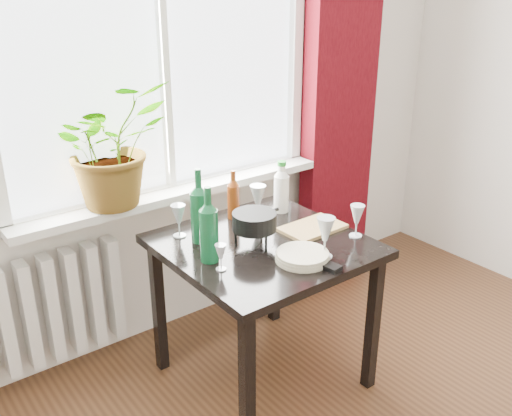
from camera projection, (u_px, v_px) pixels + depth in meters
window at (160, 34)px, 2.68m from camera, size 1.72×0.08×1.62m
windowsill at (177, 192)px, 2.93m from camera, size 1.72×0.20×0.04m
curtain at (341, 77)px, 3.35m from camera, size 0.50×0.12×2.56m
radiator at (40, 312)px, 2.70m from camera, size 0.80×0.10×0.55m
table at (263, 260)px, 2.61m from camera, size 0.85×0.85×0.74m
potted_plant at (111, 144)px, 2.61m from camera, size 0.57×0.51×0.58m
wine_bottle_left at (209, 224)px, 2.35m from camera, size 0.08×0.08×0.34m
wine_bottle_right at (199, 205)px, 2.52m from camera, size 0.11×0.11×0.35m
bottle_amber at (233, 194)px, 2.78m from camera, size 0.08×0.08×0.25m
cleaning_bottle at (281, 187)px, 2.85m from camera, size 0.08×0.08×0.27m
wineglass_front_right at (325, 237)px, 2.40m from camera, size 0.09×0.09×0.19m
wineglass_far_right at (357, 221)px, 2.60m from camera, size 0.07×0.07×0.16m
wineglass_back_center at (258, 203)px, 2.76m from camera, size 0.10×0.10×0.19m
wineglass_back_left at (179, 220)px, 2.60m from camera, size 0.08×0.08×0.16m
wineglass_front_left at (221, 257)px, 2.31m from camera, size 0.06×0.06×0.12m
plate_stack at (302, 256)px, 2.40m from camera, size 0.25×0.25×0.04m
fondue_pot at (254, 229)px, 2.52m from camera, size 0.26×0.24×0.15m
tv_remote at (320, 263)px, 2.37m from camera, size 0.08×0.20×0.02m
cutting_board at (312, 228)px, 2.70m from camera, size 0.30×0.20×0.02m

